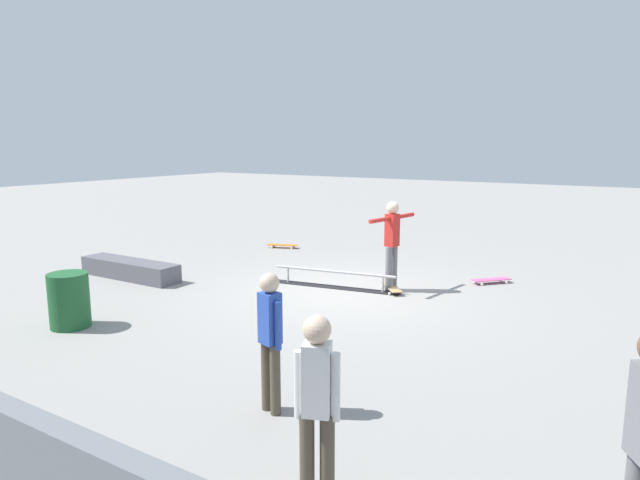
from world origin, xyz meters
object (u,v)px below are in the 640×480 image
object	(u,v)px
skateboard_main	(391,287)
trash_bin	(69,300)
bystander_blue_shirt	(270,335)
loose_skateboard_pink	(491,280)
loose_skateboard_orange	(283,245)
bystander_white_shirt	(317,403)
skate_ledge	(130,269)
skater_main	(392,239)
grind_rail	(334,280)

from	to	relation	value
skateboard_main	trash_bin	xyz separation A→B (m)	(3.25, 4.42, 0.34)
skateboard_main	trash_bin	distance (m)	5.50
bystander_blue_shirt	loose_skateboard_pink	distance (m)	6.59
loose_skateboard_pink	loose_skateboard_orange	bearing A→B (deg)	-55.76
bystander_white_shirt	trash_bin	xyz separation A→B (m)	(5.40, -1.61, -0.45)
skateboard_main	loose_skateboard_orange	size ratio (longest dim) A/B	0.90
skateboard_main	loose_skateboard_pink	size ratio (longest dim) A/B	1.02
skate_ledge	skateboard_main	size ratio (longest dim) A/B	3.23
bystander_white_shirt	loose_skateboard_pink	xyz separation A→B (m)	(0.71, -7.59, -0.79)
bystander_blue_shirt	bystander_white_shirt	bearing A→B (deg)	-25.29
skateboard_main	bystander_white_shirt	distance (m)	6.45
skateboard_main	trash_bin	size ratio (longest dim) A/B	0.89
skater_main	bystander_white_shirt	world-z (taller)	skater_main
loose_skateboard_orange	skater_main	bearing A→B (deg)	-49.70
skater_main	skateboard_main	bearing A→B (deg)	48.19
skater_main	loose_skateboard_pink	xyz separation A→B (m)	(-1.46, -1.52, -0.90)
bystander_white_shirt	grind_rail	bearing A→B (deg)	-82.60
trash_bin	skater_main	bearing A→B (deg)	-125.93
grind_rail	bystander_white_shirt	distance (m)	6.56
bystander_blue_shirt	skateboard_main	bearing A→B (deg)	116.07
grind_rail	loose_skateboard_pink	world-z (taller)	grind_rail
skateboard_main	loose_skateboard_pink	bearing A→B (deg)	96.55
grind_rail	trash_bin	world-z (taller)	trash_bin
skate_ledge	skateboard_main	world-z (taller)	skate_ledge
grind_rail	loose_skateboard_orange	distance (m)	4.21
bystander_blue_shirt	trash_bin	bearing A→B (deg)	-171.92
grind_rail	skate_ledge	bearing A→B (deg)	12.27
skateboard_main	skater_main	bearing A→B (deg)	176.86
skate_ledge	loose_skateboard_orange	bearing A→B (deg)	-99.84
bystander_white_shirt	loose_skateboard_orange	world-z (taller)	bystander_white_shirt
bystander_white_shirt	bystander_blue_shirt	distance (m)	1.62
loose_skateboard_pink	trash_bin	xyz separation A→B (m)	(4.69, 5.98, 0.34)
skateboard_main	bystander_blue_shirt	bearing A→B (deg)	-30.31
skate_ledge	loose_skateboard_orange	size ratio (longest dim) A/B	2.90
loose_skateboard_orange	trash_bin	world-z (taller)	trash_bin
skate_ledge	bystander_blue_shirt	world-z (taller)	bystander_blue_shirt
trash_bin	bystander_white_shirt	bearing A→B (deg)	163.40
trash_bin	bystander_blue_shirt	bearing A→B (deg)	172.50
grind_rail	skater_main	distance (m)	1.37
grind_rail	bystander_white_shirt	bearing A→B (deg)	110.07
loose_skateboard_pink	loose_skateboard_orange	size ratio (longest dim) A/B	0.88
skate_ledge	skateboard_main	distance (m)	5.33
skateboard_main	trash_bin	world-z (taller)	trash_bin
skateboard_main	loose_skateboard_orange	distance (m)	4.87
skateboard_main	loose_skateboard_pink	world-z (taller)	same
loose_skateboard_orange	trash_bin	distance (m)	6.90
skater_main	skate_ledge	bearing A→B (deg)	-58.13
bystander_blue_shirt	trash_bin	xyz separation A→B (m)	(4.17, -0.55, -0.42)
skater_main	grind_rail	bearing A→B (deg)	-58.89
skate_ledge	loose_skateboard_orange	xyz separation A→B (m)	(-0.75, -4.31, -0.11)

